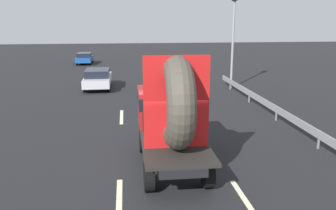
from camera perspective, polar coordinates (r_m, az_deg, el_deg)
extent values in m
plane|color=black|center=(11.76, -1.10, -10.00)|extent=(120.00, 120.00, 0.00)
cylinder|color=black|center=(12.86, -4.07, -5.77)|extent=(0.28, 0.88, 0.88)
cylinder|color=black|center=(13.05, 3.44, -5.47)|extent=(0.28, 0.88, 0.88)
cylinder|color=black|center=(10.07, -3.15, -11.56)|extent=(0.28, 0.88, 0.88)
cylinder|color=black|center=(10.31, 6.50, -11.01)|extent=(0.28, 0.88, 0.88)
cube|color=black|center=(11.35, 0.62, -6.16)|extent=(1.30, 4.82, 0.25)
cube|color=maroon|center=(12.57, -0.29, -0.34)|extent=(2.00, 1.76, 1.35)
cube|color=black|center=(12.45, -0.27, 0.93)|extent=(2.02, 1.67, 0.44)
cube|color=black|center=(10.47, 1.25, -6.90)|extent=(2.00, 3.06, 0.10)
cube|color=black|center=(11.68, 0.24, -1.57)|extent=(1.80, 0.08, 1.10)
torus|color=#474238|center=(9.92, 1.42, 0.38)|extent=(0.80, 2.70, 2.70)
cube|color=red|center=(9.92, 1.42, 0.38)|extent=(1.90, 0.03, 2.70)
cylinder|color=black|center=(26.39, -12.86, 3.90)|extent=(0.22, 0.63, 0.63)
cylinder|color=black|center=(26.27, -9.51, 4.01)|extent=(0.22, 0.63, 0.63)
cylinder|color=black|center=(23.79, -13.47, 2.79)|extent=(0.22, 0.63, 0.63)
cylinder|color=black|center=(23.67, -9.77, 2.91)|extent=(0.22, 0.63, 0.63)
cube|color=silver|center=(24.97, -11.43, 4.04)|extent=(1.78, 4.14, 0.54)
cube|color=black|center=(24.79, -11.50, 5.18)|extent=(1.60, 2.32, 0.49)
cylinder|color=gray|center=(24.67, 10.55, 9.54)|extent=(0.16, 0.16, 5.93)
cube|color=gray|center=(19.13, 15.12, 0.72)|extent=(0.06, 15.11, 0.32)
cylinder|color=slate|center=(14.32, 23.47, -5.55)|extent=(0.10, 0.10, 0.55)
cylinder|color=slate|center=(17.51, 17.34, -1.57)|extent=(0.10, 0.10, 0.55)
cylinder|color=slate|center=(20.90, 13.17, 1.17)|extent=(0.10, 0.10, 0.55)
cylinder|color=slate|center=(24.41, 10.17, 3.13)|extent=(0.10, 0.10, 0.55)
cube|color=beige|center=(10.02, -7.99, -14.63)|extent=(0.16, 2.06, 0.01)
cube|color=beige|center=(17.55, -7.62, -1.93)|extent=(0.16, 2.57, 0.01)
cube|color=beige|center=(9.88, 12.75, -15.28)|extent=(0.16, 2.55, 0.01)
cube|color=beige|center=(17.21, 3.72, -2.15)|extent=(0.16, 2.83, 0.01)
cylinder|color=black|center=(40.37, -14.27, 7.16)|extent=(0.19, 0.56, 0.56)
cylinder|color=black|center=(40.22, -12.34, 7.24)|extent=(0.19, 0.56, 0.56)
cylinder|color=black|center=(38.06, -14.70, 6.74)|extent=(0.19, 0.56, 0.56)
cylinder|color=black|center=(37.90, -12.65, 6.83)|extent=(0.19, 0.56, 0.56)
cube|color=#194C99|center=(39.10, -13.50, 7.35)|extent=(1.57, 3.66, 0.48)
cube|color=black|center=(38.97, -13.56, 8.00)|extent=(1.41, 2.05, 0.44)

